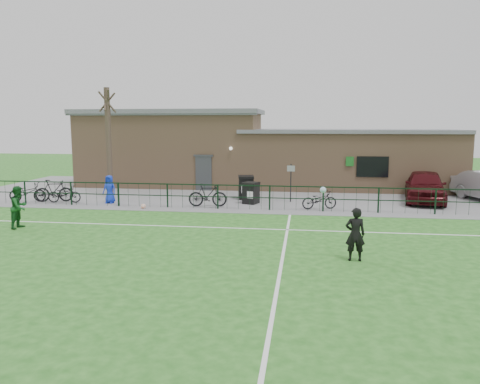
# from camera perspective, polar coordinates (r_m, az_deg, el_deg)

# --- Properties ---
(ground) EXTENTS (90.00, 90.00, 0.00)m
(ground) POSITION_cam_1_polar(r_m,az_deg,el_deg) (14.66, -2.74, -7.88)
(ground) COLOR #225E1B
(ground) RESTS_ON ground
(paving_strip) EXTENTS (34.00, 13.00, 0.02)m
(paving_strip) POSITION_cam_1_polar(r_m,az_deg,el_deg) (27.75, 2.43, -0.09)
(paving_strip) COLOR slate
(paving_strip) RESTS_ON ground
(pitch_line_touch) EXTENTS (28.00, 0.10, 0.01)m
(pitch_line_touch) POSITION_cam_1_polar(r_m,az_deg,el_deg) (22.17, 1.00, -2.27)
(pitch_line_touch) COLOR white
(pitch_line_touch) RESTS_ON ground
(pitch_line_mid) EXTENTS (28.00, 0.10, 0.01)m
(pitch_line_mid) POSITION_cam_1_polar(r_m,az_deg,el_deg) (18.48, -0.43, -4.43)
(pitch_line_mid) COLOR white
(pitch_line_mid) RESTS_ON ground
(pitch_line_perp) EXTENTS (0.10, 16.00, 0.01)m
(pitch_line_perp) POSITION_cam_1_polar(r_m,az_deg,el_deg) (14.43, 5.17, -8.15)
(pitch_line_perp) COLOR white
(pitch_line_perp) RESTS_ON ground
(perimeter_fence) EXTENTS (28.00, 0.10, 1.20)m
(perimeter_fence) POSITION_cam_1_polar(r_m,az_deg,el_deg) (22.26, 1.07, -0.66)
(perimeter_fence) COLOR black
(perimeter_fence) RESTS_ON ground
(bare_tree) EXTENTS (0.30, 0.30, 6.00)m
(bare_tree) POSITION_cam_1_polar(r_m,az_deg,el_deg) (26.57, -15.71, 5.71)
(bare_tree) COLOR #403027
(bare_tree) RESTS_ON ground
(wheelie_bin_left) EXTENTS (0.92, 1.00, 1.18)m
(wheelie_bin_left) POSITION_cam_1_polar(r_m,az_deg,el_deg) (25.38, 0.74, 0.48)
(wheelie_bin_left) COLOR black
(wheelie_bin_left) RESTS_ON paving_strip
(wheelie_bin_right) EXTENTS (0.87, 0.93, 1.01)m
(wheelie_bin_right) POSITION_cam_1_polar(r_m,az_deg,el_deg) (23.92, 1.35, -0.21)
(wheelie_bin_right) COLOR black
(wheelie_bin_right) RESTS_ON paving_strip
(sign_post) EXTENTS (0.07, 0.07, 2.00)m
(sign_post) POSITION_cam_1_polar(r_m,az_deg,el_deg) (24.44, 6.21, 1.10)
(sign_post) COLOR black
(sign_post) RESTS_ON paving_strip
(car_maroon) EXTENTS (2.84, 5.13, 1.65)m
(car_maroon) POSITION_cam_1_polar(r_m,az_deg,el_deg) (26.29, 21.62, 0.69)
(car_maroon) COLOR #400B0F
(car_maroon) RESTS_ON paving_strip
(bicycle_a) EXTENTS (1.98, 0.98, 1.00)m
(bicycle_a) POSITION_cam_1_polar(r_m,az_deg,el_deg) (26.89, -24.48, -0.03)
(bicycle_a) COLOR black
(bicycle_a) RESTS_ON paving_strip
(bicycle_b) EXTENTS (2.01, 1.01, 1.16)m
(bicycle_b) POSITION_cam_1_polar(r_m,az_deg,el_deg) (26.32, -21.73, 0.15)
(bicycle_b) COLOR black
(bicycle_b) RESTS_ON paving_strip
(bicycle_c) EXTENTS (1.77, 0.80, 0.90)m
(bicycle_c) POSITION_cam_1_polar(r_m,az_deg,el_deg) (25.86, -20.63, -0.23)
(bicycle_c) COLOR black
(bicycle_c) RESTS_ON paving_strip
(bicycle_d) EXTENTS (1.94, 0.76, 1.14)m
(bicycle_d) POSITION_cam_1_polar(r_m,az_deg,el_deg) (23.09, -3.96, -0.38)
(bicycle_d) COLOR black
(bicycle_d) RESTS_ON paving_strip
(bicycle_e) EXTENTS (1.79, 1.05, 0.89)m
(bicycle_e) POSITION_cam_1_polar(r_m,az_deg,el_deg) (22.72, 9.64, -0.94)
(bicycle_e) COLOR black
(bicycle_e) RESTS_ON paving_strip
(spectator_child) EXTENTS (0.75, 0.54, 1.44)m
(spectator_child) POSITION_cam_1_polar(r_m,az_deg,el_deg) (24.92, -15.63, 0.33)
(spectator_child) COLOR #1635D5
(spectator_child) RESTS_ON paving_strip
(goalkeeper_kick) EXTENTS (1.30, 2.76, 1.90)m
(goalkeeper_kick) POSITION_cam_1_polar(r_m,az_deg,el_deg) (14.51, 13.75, -4.86)
(goalkeeper_kick) COLOR black
(goalkeeper_kick) RESTS_ON ground
(outfield_player) EXTENTS (0.67, 0.84, 1.67)m
(outfield_player) POSITION_cam_1_polar(r_m,az_deg,el_deg) (20.34, -25.32, -1.67)
(outfield_player) COLOR #17511F
(outfield_player) RESTS_ON ground
(ball_ground) EXTENTS (0.24, 0.24, 0.24)m
(ball_ground) POSITION_cam_1_polar(r_m,az_deg,el_deg) (23.08, -11.70, -1.71)
(ball_ground) COLOR white
(ball_ground) RESTS_ON ground
(clubhouse) EXTENTS (24.25, 5.40, 4.96)m
(clubhouse) POSITION_cam_1_polar(r_m,az_deg,el_deg) (30.58, 1.36, 4.87)
(clubhouse) COLOR #A7805D
(clubhouse) RESTS_ON ground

